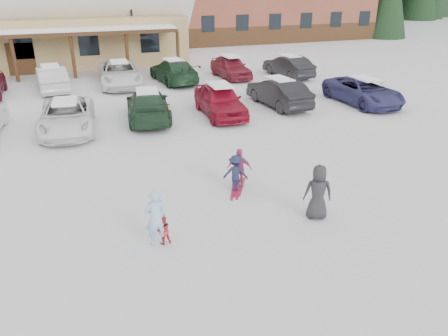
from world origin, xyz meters
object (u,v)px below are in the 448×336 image
object	(u,v)px
parked_car_6	(363,91)
parked_car_12	(231,67)
parked_car_5	(279,92)
parked_car_11	(174,71)
parked_car_4	(220,100)
parked_car_3	(148,105)
adult_skier	(156,218)
parked_car_10	(120,74)
child_navy	(236,173)
parked_car_13	(288,66)
parked_car_9	(52,78)
lamp_post	(131,14)
toddler_red	(163,230)
bystander_dark	(318,192)
child_magenta	(240,169)
parked_car_2	(67,116)

from	to	relation	value
parked_car_6	parked_car_12	size ratio (longest dim) A/B	1.17
parked_car_5	parked_car_11	world-z (taller)	parked_car_5
parked_car_4	parked_car_3	bearing A→B (deg)	174.01
adult_skier	parked_car_10	world-z (taller)	adult_skier
adult_skier	child_navy	xyz separation A→B (m)	(3.00, 2.27, -0.18)
parked_car_12	parked_car_13	size ratio (longest dim) A/B	0.98
adult_skier	parked_car_12	size ratio (longest dim) A/B	0.37
parked_car_9	parked_car_10	size ratio (longest dim) A/B	0.84
lamp_post	toddler_red	size ratio (longest dim) A/B	8.53
child_navy	bystander_dark	xyz separation A→B (m)	(1.59, -2.39, 0.20)
adult_skier	child_magenta	size ratio (longest dim) A/B	1.16
adult_skier	parked_car_2	bearing A→B (deg)	-82.56
bystander_dark	parked_car_11	size ratio (longest dim) A/B	0.32
parked_car_9	parked_car_11	xyz separation A→B (m)	(7.46, -0.05, -0.02)
parked_car_3	parked_car_6	xyz separation A→B (m)	(11.52, -0.87, -0.01)
parked_car_4	parked_car_13	bearing A→B (deg)	45.32
parked_car_4	parked_car_11	bearing A→B (deg)	94.75
parked_car_10	parked_car_11	world-z (taller)	parked_car_10
adult_skier	parked_car_10	size ratio (longest dim) A/B	0.29
parked_car_11	parked_car_4	bearing A→B (deg)	86.90
parked_car_5	parked_car_12	bearing A→B (deg)	-96.31
child_navy	parked_car_3	xyz separation A→B (m)	(-1.32, 8.53, 0.09)
parked_car_4	parked_car_11	size ratio (longest dim) A/B	0.89
child_navy	parked_car_10	xyz separation A→B (m)	(-1.75, 16.23, 0.15)
adult_skier	bystander_dark	distance (m)	4.60
parked_car_5	parked_car_6	distance (m)	4.66
parked_car_4	parked_car_5	bearing A→B (deg)	10.75
adult_skier	parked_car_3	size ratio (longest dim) A/B	0.32
lamp_post	parked_car_3	size ratio (longest dim) A/B	1.37
parked_car_11	parked_car_12	size ratio (longest dim) A/B	1.18
parked_car_9	parked_car_12	xyz separation A→B (m)	(11.45, 0.06, -0.03)
parked_car_11	adult_skier	bearing A→B (deg)	69.04
bystander_dark	child_magenta	bearing A→B (deg)	-39.97
lamp_post	parked_car_4	distance (m)	15.68
lamp_post	parked_car_6	world-z (taller)	lamp_post
bystander_dark	parked_car_2	xyz separation A→B (m)	(-6.62, 10.37, -0.12)
toddler_red	bystander_dark	world-z (taller)	bystander_dark
child_navy	parked_car_2	distance (m)	9.43
parked_car_2	parked_car_4	distance (m)	7.20
parked_car_12	parked_car_11	bearing A→B (deg)	178.22
parked_car_5	parked_car_10	size ratio (longest dim) A/B	0.82
parked_car_6	parked_car_11	xyz separation A→B (m)	(-8.53, 8.44, 0.04)
parked_car_4	parked_car_11	world-z (taller)	parked_car_4
parked_car_5	parked_car_10	world-z (taller)	parked_car_10
parked_car_10	parked_car_11	distance (m)	3.43
child_magenta	parked_car_10	xyz separation A→B (m)	(-1.95, 16.07, 0.08)
parked_car_5	parked_car_6	bearing A→B (deg)	161.15
parked_car_12	parked_car_13	bearing A→B (deg)	-18.05
lamp_post	parked_car_13	xyz separation A→B (m)	(9.27, -8.16, -3.03)
child_magenta	bystander_dark	size ratio (longest dim) A/B	0.84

